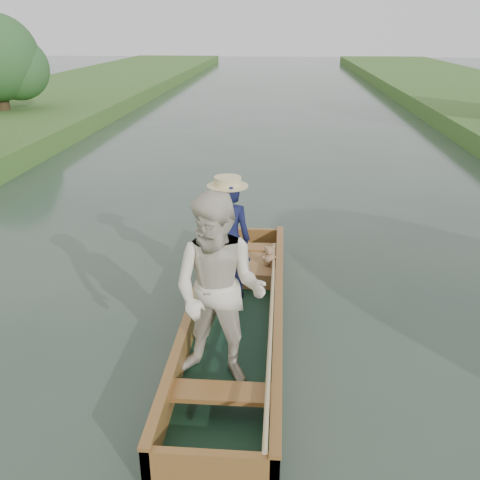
{
  "coord_description": "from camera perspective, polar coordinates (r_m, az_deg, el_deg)",
  "views": [
    {
      "loc": [
        0.49,
        -5.66,
        3.49
      ],
      "look_at": [
        0.0,
        0.6,
        0.95
      ],
      "focal_mm": 40.0,
      "sensor_mm": 36.0,
      "label": 1
    }
  ],
  "objects": [
    {
      "name": "trees_far",
      "position": [
        15.15,
        -2.8,
        18.17
      ],
      "size": [
        22.82,
        12.44,
        4.73
      ],
      "color": "#47331E",
      "rests_on": "ground"
    },
    {
      "name": "ground",
      "position": [
        6.67,
        -0.41,
        -9.54
      ],
      "size": [
        120.0,
        120.0,
        0.0
      ],
      "primitive_type": "plane",
      "color": "#283D30",
      "rests_on": "ground"
    },
    {
      "name": "punt",
      "position": [
        6.0,
        -1.21,
        -5.31
      ],
      "size": [
        1.19,
        5.07,
        2.07
      ],
      "color": "black",
      "rests_on": "ground"
    }
  ]
}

